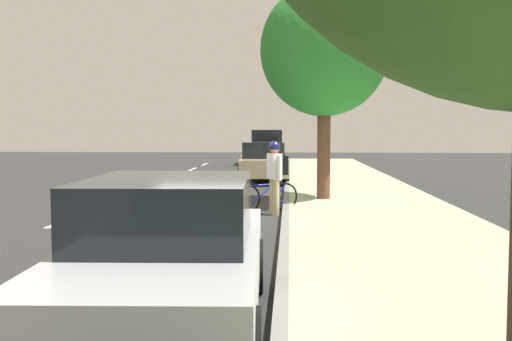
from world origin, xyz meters
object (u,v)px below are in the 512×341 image
(parked_suv_black_far, at_px, (267,147))
(cyclist_with_backpack, at_px, (276,170))
(parked_sedan_tan_mid, at_px, (263,162))
(parked_sedan_silver_second, at_px, (169,256))
(bicycle_at_curb, at_px, (267,197))
(street_tree_mid_block, at_px, (325,50))

(parked_suv_black_far, height_order, cyclist_with_backpack, parked_suv_black_far)
(parked_sedan_tan_mid, distance_m, parked_suv_black_far, 11.03)
(parked_sedan_tan_mid, distance_m, cyclist_with_backpack, 8.86)
(parked_sedan_silver_second, bearing_deg, parked_suv_black_far, 90.25)
(bicycle_at_curb, height_order, cyclist_with_backpack, cyclist_with_backpack)
(cyclist_with_backpack, bearing_deg, parked_sedan_tan_mid, 94.61)
(parked_sedan_tan_mid, distance_m, bicycle_at_curb, 8.41)
(parked_sedan_silver_second, distance_m, cyclist_with_backpack, 8.01)
(parked_sedan_tan_mid, bearing_deg, parked_sedan_silver_second, -90.49)
(cyclist_with_backpack, relative_size, street_tree_mid_block, 0.30)
(parked_sedan_silver_second, xyz_separation_m, parked_suv_black_far, (-0.12, 27.81, 0.27))
(bicycle_at_curb, bearing_deg, cyclist_with_backpack, -63.21)
(parked_suv_black_far, bearing_deg, cyclist_with_backpack, -87.18)
(parked_sedan_tan_mid, relative_size, cyclist_with_backpack, 2.60)
(bicycle_at_curb, bearing_deg, parked_suv_black_far, 92.23)
(cyclist_with_backpack, height_order, street_tree_mid_block, street_tree_mid_block)
(parked_suv_black_far, bearing_deg, parked_sedan_tan_mid, -88.63)
(parked_suv_black_far, distance_m, street_tree_mid_block, 18.17)
(cyclist_with_backpack, bearing_deg, parked_sedan_silver_second, -96.13)
(parked_sedan_tan_mid, xyz_separation_m, parked_suv_black_far, (-0.26, 11.03, 0.27))
(parked_suv_black_far, relative_size, street_tree_mid_block, 0.83)
(parked_sedan_silver_second, height_order, street_tree_mid_block, street_tree_mid_block)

